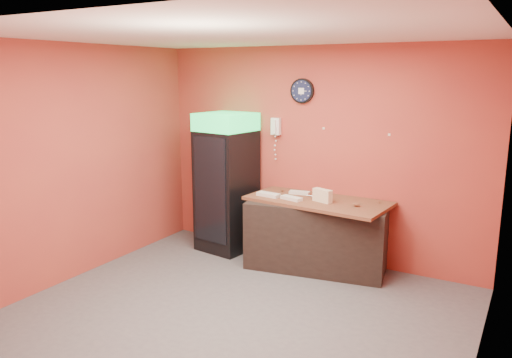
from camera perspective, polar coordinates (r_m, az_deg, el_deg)
The scene contains 15 objects.
floor at distance 5.35m, azimuth -2.28°, elevation -15.28°, with size 4.50×4.50×0.00m, color #47474C.
back_wall at distance 6.61m, azimuth 6.87°, elevation 2.81°, with size 4.50×0.02×2.80m, color #AC4230.
left_wall at distance 6.34m, azimuth -19.91°, elevation 1.76°, with size 0.02×4.00×2.80m, color #AC4230.
right_wall at distance 4.16m, azimuth 24.89°, elevation -3.79°, with size 0.02×4.00×2.80m, color #AC4230.
ceiling at distance 4.76m, azimuth -2.57°, elevation 16.21°, with size 4.50×4.00×0.02m, color white.
beverage_cooler at distance 6.91m, azimuth -3.54°, elevation -0.64°, with size 0.75×0.76×1.92m.
prep_counter at distance 6.42m, azimuth 6.98°, elevation -6.39°, with size 1.72×0.77×0.86m, color black.
wall_clock at distance 6.59m, azimuth 5.29°, elevation 9.99°, with size 0.32×0.06×0.32m.
wall_phone at distance 6.76m, azimuth 2.26°, elevation 6.02°, with size 0.12×0.11×0.23m.
butcher_paper at distance 6.29m, azimuth 7.08°, elevation -2.50°, with size 1.74×0.85×0.04m, color brown.
sub_roll_stack at distance 6.16m, azimuth 7.60°, elevation -1.89°, with size 0.27×0.16×0.16m.
wrapped_sandwich_left at distance 6.39m, azimuth 1.44°, elevation -1.80°, with size 0.31×0.12×0.04m, color beige.
wrapped_sandwich_mid at distance 6.23m, azimuth 4.07°, elevation -2.20°, with size 0.28×0.11×0.04m, color beige.
wrapped_sandwich_right at distance 6.53m, azimuth 4.98°, elevation -1.56°, with size 0.26×0.10×0.04m, color beige.
kitchen_tool at distance 6.37m, azimuth 7.07°, elevation -1.86°, with size 0.06×0.06×0.06m, color silver.
Camera 1 is at (2.54, -4.01, 2.46)m, focal length 35.00 mm.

